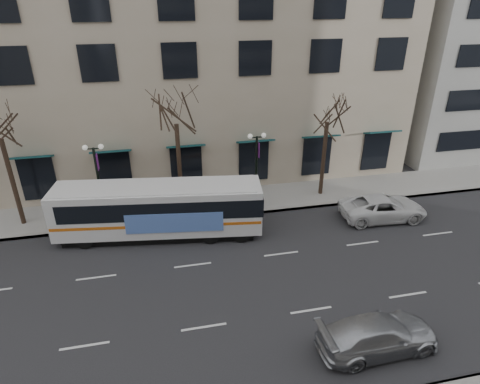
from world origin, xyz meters
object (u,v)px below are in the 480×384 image
object	(u,v)px
tree_far_right	(329,108)
white_pickup	(383,208)
lamp_post_left	(99,180)
lamp_post_right	(256,166)
tree_far_mid	(175,109)
silver_car	(378,335)
city_bus	(160,209)

from	to	relation	value
tree_far_right	white_pickup	world-z (taller)	tree_far_right
lamp_post_left	lamp_post_right	distance (m)	10.00
tree_far_right	white_pickup	xyz separation A→B (m)	(2.63, -4.00, -5.65)
tree_far_mid	white_pickup	world-z (taller)	tree_far_mid
tree_far_mid	lamp_post_right	bearing A→B (deg)	-6.83
tree_far_mid	lamp_post_left	xyz separation A→B (m)	(-4.99, -0.60, -3.96)
silver_car	tree_far_mid	bearing A→B (deg)	24.56
tree_far_mid	tree_far_right	bearing A→B (deg)	-0.00
lamp_post_right	city_bus	size ratio (longest dim) A/B	0.42
tree_far_right	lamp_post_right	distance (m)	6.11
tree_far_mid	lamp_post_left	world-z (taller)	tree_far_mid
lamp_post_right	lamp_post_left	bearing A→B (deg)	180.00
tree_far_mid	white_pickup	distance (m)	14.60
tree_far_right	silver_car	xyz separation A→B (m)	(-3.20, -13.74, -5.69)
white_pickup	lamp_post_left	bearing A→B (deg)	83.09
silver_car	white_pickup	size ratio (longest dim) A/B	0.92
lamp_post_right	silver_car	distance (m)	13.45
tree_far_mid	lamp_post_left	distance (m)	6.40
lamp_post_left	silver_car	size ratio (longest dim) A/B	1.03
tree_far_right	lamp_post_left	size ratio (longest dim) A/B	1.55
tree_far_right	white_pickup	size ratio (longest dim) A/B	1.46
lamp_post_right	tree_far_right	bearing A→B (deg)	6.85
white_pickup	tree_far_right	bearing A→B (deg)	37.34
lamp_post_left	tree_far_right	bearing A→B (deg)	2.29
tree_far_right	tree_far_mid	bearing A→B (deg)	180.00
tree_far_right	white_pickup	bearing A→B (deg)	-56.67
lamp_post_left	white_pickup	xyz separation A→B (m)	(17.62, -3.40, -2.18)
tree_far_right	silver_car	bearing A→B (deg)	-103.09
tree_far_mid	tree_far_right	world-z (taller)	tree_far_mid
tree_far_right	lamp_post_left	distance (m)	15.40
city_bus	lamp_post_right	bearing A→B (deg)	28.49
tree_far_right	white_pickup	distance (m)	7.41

